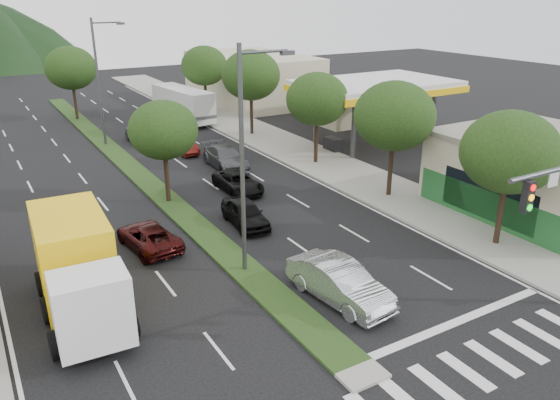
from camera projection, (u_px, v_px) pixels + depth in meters
ground at (354, 369)px, 18.33m from camera, size 160.00×160.00×0.00m
sidewalk_right at (286, 146)px, 44.33m from camera, size 5.00×90.00×0.15m
median at (123, 160)px, 40.80m from camera, size 1.60×56.00×0.12m
storefront_right at (542, 177)px, 30.99m from camera, size 9.00×10.00×4.00m
gas_canopy at (376, 88)px, 43.37m from camera, size 12.20×8.20×5.25m
bldg_right_far at (252, 78)px, 62.01m from camera, size 10.00×16.00×5.20m
tree_r_a at (510, 152)px, 25.52m from camera, size 4.60×4.60×6.63m
tree_r_b at (394, 116)px, 31.87m from camera, size 4.80×4.80×6.94m
tree_r_c at (317, 99)px, 38.40m from camera, size 4.40×4.40×6.48m
tree_r_d at (251, 75)px, 46.27m from camera, size 5.00×5.00×7.17m
tree_r_e at (204, 66)px, 54.41m from camera, size 4.60×4.60×6.71m
tree_med_near at (163, 130)px, 31.20m from camera, size 4.00×4.00×6.02m
tree_med_far at (71, 68)px, 51.87m from camera, size 4.80×4.80×6.94m
streetlight_near at (246, 152)px, 22.85m from camera, size 2.60×0.25×10.00m
streetlight_mid at (100, 76)px, 42.93m from camera, size 2.60×0.25×10.00m
sedan_silver at (339, 282)px, 22.13m from camera, size 2.32×5.15×1.64m
suv_maroon at (149, 236)px, 26.75m from camera, size 2.48×4.59×1.22m
car_queue_a at (245, 213)px, 29.34m from camera, size 1.97×4.17×1.38m
car_queue_b at (225, 157)px, 39.05m from camera, size 2.30×5.16×1.47m
car_queue_c at (185, 145)px, 42.58m from camera, size 1.52×3.71×1.20m
car_queue_d at (238, 182)px, 34.37m from camera, size 1.99×4.33×1.20m
car_queue_e at (140, 134)px, 45.57m from camera, size 1.68×4.05×1.37m
box_truck at (77, 269)px, 21.19m from camera, size 3.27×7.66×3.71m
motorhome at (183, 104)px, 52.32m from camera, size 3.53×8.61×3.21m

